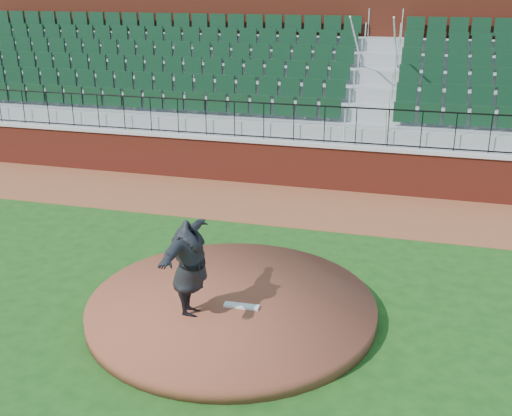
{
  "coord_description": "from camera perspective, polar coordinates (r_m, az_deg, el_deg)",
  "views": [
    {
      "loc": [
        2.99,
        -9.47,
        5.49
      ],
      "look_at": [
        0.0,
        1.5,
        1.3
      ],
      "focal_mm": 43.58,
      "sensor_mm": 36.0,
      "label": 1
    }
  ],
  "objects": [
    {
      "name": "ground",
      "position": [
        11.35,
        -2.02,
        -8.72
      ],
      "size": [
        90.0,
        90.0,
        0.0
      ],
      "primitive_type": "plane",
      "color": "#174413",
      "rests_on": "ground"
    },
    {
      "name": "warning_track",
      "position": [
        16.13,
        3.65,
        0.31
      ],
      "size": [
        34.0,
        3.2,
        0.01
      ],
      "primitive_type": "cube",
      "color": "brown",
      "rests_on": "ground"
    },
    {
      "name": "field_wall",
      "position": [
        17.44,
        4.77,
        3.87
      ],
      "size": [
        34.0,
        0.35,
        1.2
      ],
      "primitive_type": "cube",
      "color": "maroon",
      "rests_on": "ground"
    },
    {
      "name": "wall_cap",
      "position": [
        17.27,
        4.83,
        5.94
      ],
      "size": [
        34.0,
        0.45,
        0.1
      ],
      "primitive_type": "cube",
      "color": "#B7B7B7",
      "rests_on": "field_wall"
    },
    {
      "name": "wall_railing",
      "position": [
        17.14,
        4.89,
        7.73
      ],
      "size": [
        34.0,
        0.05,
        1.0
      ],
      "primitive_type": null,
      "color": "black",
      "rests_on": "wall_cap"
    },
    {
      "name": "seating_stands",
      "position": [
        19.69,
        6.42,
        10.78
      ],
      "size": [
        34.0,
        5.1,
        4.6
      ],
      "primitive_type": null,
      "color": "gray",
      "rests_on": "ground"
    },
    {
      "name": "concourse_wall",
      "position": [
        22.37,
        7.65,
        13.02
      ],
      "size": [
        34.0,
        0.5,
        5.5
      ],
      "primitive_type": "cube",
      "color": "maroon",
      "rests_on": "ground"
    },
    {
      "name": "pitchers_mound",
      "position": [
        10.97,
        -2.23,
        -9.07
      ],
      "size": [
        5.0,
        5.0,
        0.25
      ],
      "primitive_type": "cylinder",
      "color": "brown",
      "rests_on": "ground"
    },
    {
      "name": "pitching_rubber",
      "position": [
        10.7,
        -1.35,
        -8.98
      ],
      "size": [
        0.61,
        0.18,
        0.04
      ],
      "primitive_type": "cube",
      "rotation": [
        0.0,
        0.0,
        0.04
      ],
      "color": "silver",
      "rests_on": "pitchers_mound"
    },
    {
      "name": "pitcher",
      "position": [
        10.19,
        -6.1,
        -5.5
      ],
      "size": [
        0.66,
        2.08,
        1.67
      ],
      "primitive_type": "imported",
      "rotation": [
        0.0,
        0.0,
        1.62
      ],
      "color": "black",
      "rests_on": "pitchers_mound"
    }
  ]
}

